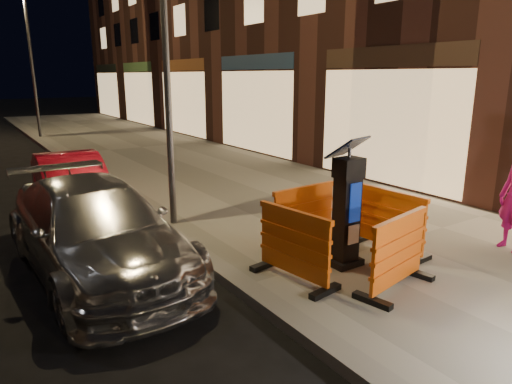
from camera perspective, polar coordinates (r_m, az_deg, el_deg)
ground_plane at (r=6.29m, az=-1.08°, el=-12.71°), size 120.00×120.00×0.00m
sidewalk at (r=8.13m, az=17.19°, el=-6.35°), size 6.00×60.00×0.15m
kerb at (r=6.25m, az=-1.08°, el=-12.10°), size 0.30×60.00×0.15m
parking_kiosk at (r=6.65m, az=11.29°, el=-1.78°), size 0.62×0.62×1.79m
barrier_front at (r=6.18m, az=17.33°, el=-7.31°), size 1.36×0.77×1.00m
barrier_back at (r=7.43m, az=6.01°, el=-3.02°), size 1.31×0.60×1.00m
barrier_kerbside at (r=6.17m, az=4.76°, el=-6.70°), size 0.71×1.34×1.00m
barrier_bldgside at (r=7.44m, az=16.38°, el=-3.53°), size 0.62×1.31×1.00m
car_silver at (r=7.34m, az=-18.97°, el=-9.39°), size 2.07×4.69×1.34m
car_red at (r=10.80m, az=-21.72°, el=-2.02°), size 1.43×3.72×1.21m
street_lamp_mid at (r=8.39m, az=-11.18°, el=16.10°), size 0.12×0.12×6.00m
street_lamp_far at (r=22.96m, az=-26.16°, el=13.71°), size 0.12×0.12×6.00m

